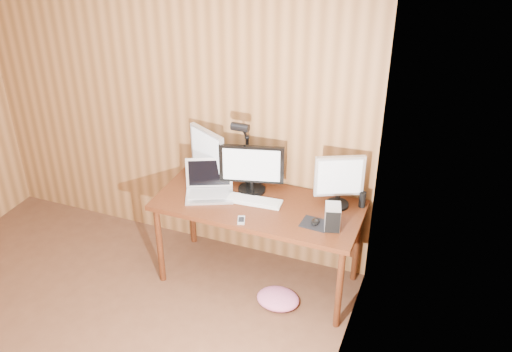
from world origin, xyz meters
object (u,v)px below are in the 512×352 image
Objects in this scene: monitor_left at (207,154)px; mouse at (315,221)px; monitor_center at (252,168)px; phone at (241,220)px; monitor_right at (339,180)px; keyboard at (254,201)px; hard_drive at (333,217)px; desk at (262,212)px; laptop at (209,186)px; speaker at (362,200)px; desk_lamp at (244,143)px.

mouse is (1.00, -0.31, -0.22)m from monitor_left.
phone is at bearing -93.40° from monitor_center.
monitor_right is 0.68m from keyboard.
desk is at bearing 148.40° from hard_drive.
speaker is at bearing -12.68° from laptop.
phone is 0.19× the size of desk_lamp.
speaker is (0.80, 0.24, 0.05)m from keyboard.
monitor_right is at bearing 12.04° from keyboard.
monitor_right is 0.37m from mouse.
monitor_left is at bearing 166.49° from desk.
monitor_center is 0.69m from monitor_right.
hard_drive is 0.30× the size of desk_lamp.
speaker is (0.18, 0.06, -0.17)m from monitor_right.
laptop is at bearing -122.20° from desk_lamp.
monitor_right is at bearing -13.75° from laptop.
laptop is at bearing 124.70° from phone.
desk_lamp reaches higher than hard_drive.
mouse is at bearing 167.95° from hard_drive.
desk_lamp is (-0.97, -0.01, 0.31)m from speaker.
desk_lamp is (-0.79, 0.04, 0.15)m from monitor_right.
laptop is 0.43m from desk_lamp.
monitor_right is 0.94× the size of laptop.
desk is 0.37m from phone.
keyboard is 4.39× the size of mouse.
monitor_center is at bearing 167.94° from mouse.
speaker is at bearing 13.47° from phone.
laptop is 2.48× the size of hard_drive.
monitor_left is 4.38× the size of mouse.
phone is (0.48, -0.47, -0.23)m from monitor_left.
desk is 0.46m from laptop.
hard_drive is at bearing -14.11° from keyboard.
desk_lamp reaches higher than monitor_center.
mouse is (0.90, -0.12, -0.04)m from laptop.
hard_drive is 0.93m from desk_lamp.
mouse is (0.53, -0.12, 0.01)m from keyboard.
monitor_right is 0.94× the size of keyboard.
monitor_center is 0.21m from desk_lamp.
keyboard is 0.66m from hard_drive.
hard_drive is at bearing 15.34° from mouse.
desk is at bearing -167.22° from speaker.
keyboard is 0.54m from mouse.
desk is 3.54× the size of laptop.
mouse is 0.45m from speaker.
desk_lamp reaches higher than phone.
keyboard is (-0.62, -0.18, -0.22)m from monitor_right.
monitor_center reaches higher than mouse.
keyboard is 2.47× the size of hard_drive.
keyboard is at bearing 5.87° from monitor_left.
monitor_right is at bearing -162.88° from speaker.
desk is at bearing 14.12° from monitor_left.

